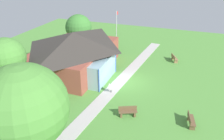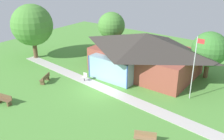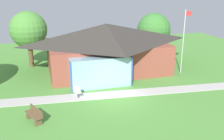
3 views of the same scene
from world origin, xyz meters
TOP-DOWN VIEW (x-y plane):
  - ground_plane at (0.00, 0.00)m, footprint 44.00×44.00m
  - pavilion at (0.92, 6.50)m, footprint 11.52×8.76m
  - footpath at (0.00, 0.71)m, footprint 25.92×3.76m
  - flagpole at (7.28, 3.78)m, footprint 0.64×0.08m
  - bench_mid_left at (-5.65, -1.72)m, footprint 1.03×1.55m
  - bench_lawn_far_right at (7.09, -3.90)m, footprint 1.55×1.02m
  - bench_front_left at (-5.07, -6.58)m, footprint 1.56×0.73m
  - patio_chair_west at (-2.68, 0.90)m, footprint 0.50×0.50m
  - tree_behind_pavilion_left at (-5.82, 9.66)m, footprint 3.50×3.50m
  - tree_west_hedge at (-12.33, 2.33)m, footprint 5.02×5.02m
  - tree_behind_pavilion_right at (6.92, 9.12)m, footprint 3.56×3.56m

SIDE VIEW (x-z plane):
  - ground_plane at x=0.00m, z-range 0.00..0.00m
  - footpath at x=0.00m, z-range 0.00..0.03m
  - bench_mid_left at x=-5.65m, z-range -0.02..0.82m
  - bench_lawn_far_right at x=7.09m, z-range -0.02..0.82m
  - bench_front_left at x=-5.07m, z-range -0.02..0.82m
  - patio_chair_west at x=-2.68m, z-range -0.01..0.85m
  - pavilion at x=0.92m, z-range 0.08..4.43m
  - tree_behind_pavilion_right at x=6.92m, z-range 0.65..5.54m
  - flagpole at x=7.28m, z-range 0.29..5.97m
  - tree_behind_pavilion_left at x=-5.82m, z-range 0.92..6.32m
  - tree_west_hedge at x=-12.33m, z-range 0.83..7.53m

